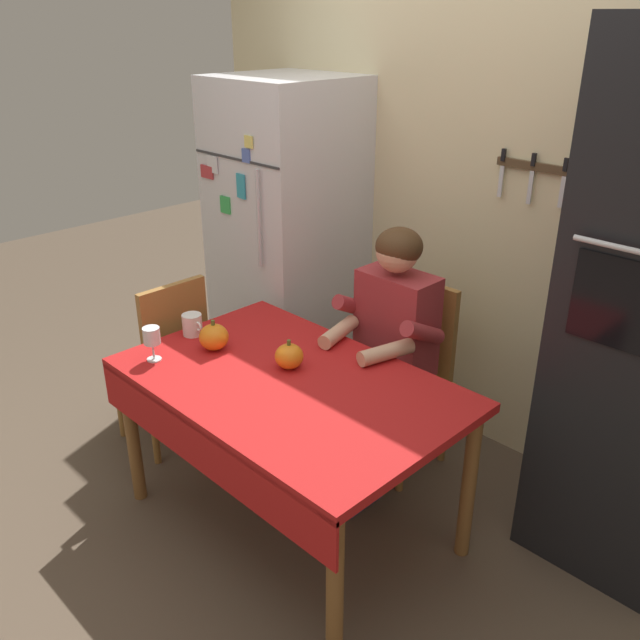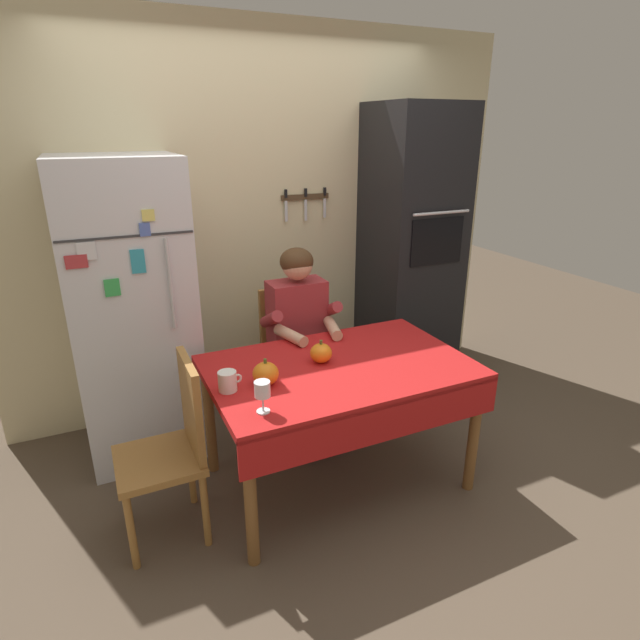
{
  "view_description": "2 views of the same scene",
  "coord_description": "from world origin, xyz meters",
  "px_view_note": "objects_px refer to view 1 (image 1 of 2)",
  "views": [
    {
      "loc": [
        1.75,
        -1.46,
        2.09
      ],
      "look_at": [
        0.01,
        0.27,
        0.96
      ],
      "focal_mm": 37.43,
      "sensor_mm": 36.0,
      "label": 1
    },
    {
      "loc": [
        -1.15,
        -2.12,
        1.94
      ],
      "look_at": [
        -0.09,
        0.15,
        0.99
      ],
      "focal_mm": 28.79,
      "sensor_mm": 36.0,
      "label": 2
    }
  ],
  "objects_px": {
    "refrigerator": "(288,243)",
    "seated_person": "(386,337)",
    "chair_behind_person": "(409,367)",
    "coffee_mug": "(192,325)",
    "chair_left_side": "(167,357)",
    "wine_glass": "(152,337)",
    "pumpkin_medium": "(289,356)",
    "dining_table": "(285,399)",
    "pumpkin_large": "(214,337)"
  },
  "relations": [
    {
      "from": "chair_behind_person",
      "to": "seated_person",
      "type": "height_order",
      "value": "seated_person"
    },
    {
      "from": "refrigerator",
      "to": "pumpkin_large",
      "type": "height_order",
      "value": "refrigerator"
    },
    {
      "from": "refrigerator",
      "to": "wine_glass",
      "type": "xyz_separation_m",
      "value": [
        0.42,
        -1.16,
        -0.05
      ]
    },
    {
      "from": "refrigerator",
      "to": "seated_person",
      "type": "distance_m",
      "value": 1.03
    },
    {
      "from": "wine_glass",
      "to": "pumpkin_large",
      "type": "xyz_separation_m",
      "value": [
        0.1,
        0.25,
        -0.05
      ]
    },
    {
      "from": "refrigerator",
      "to": "chair_behind_person",
      "type": "height_order",
      "value": "refrigerator"
    },
    {
      "from": "coffee_mug",
      "to": "pumpkin_medium",
      "type": "bearing_deg",
      "value": 10.69
    },
    {
      "from": "chair_left_side",
      "to": "pumpkin_medium",
      "type": "distance_m",
      "value": 0.88
    },
    {
      "from": "wine_glass",
      "to": "pumpkin_medium",
      "type": "bearing_deg",
      "value": 38.63
    },
    {
      "from": "seated_person",
      "to": "pumpkin_large",
      "type": "relative_size",
      "value": 8.98
    },
    {
      "from": "refrigerator",
      "to": "pumpkin_large",
      "type": "relative_size",
      "value": 12.99
    },
    {
      "from": "refrigerator",
      "to": "seated_person",
      "type": "bearing_deg",
      "value": -15.99
    },
    {
      "from": "seated_person",
      "to": "wine_glass",
      "type": "height_order",
      "value": "seated_person"
    },
    {
      "from": "dining_table",
      "to": "seated_person",
      "type": "height_order",
      "value": "seated_person"
    },
    {
      "from": "dining_table",
      "to": "seated_person",
      "type": "bearing_deg",
      "value": 87.66
    },
    {
      "from": "refrigerator",
      "to": "pumpkin_large",
      "type": "xyz_separation_m",
      "value": [
        0.52,
        -0.91,
        -0.1
      ]
    },
    {
      "from": "chair_behind_person",
      "to": "coffee_mug",
      "type": "xyz_separation_m",
      "value": [
        -0.64,
        -0.8,
        0.28
      ]
    },
    {
      "from": "chair_behind_person",
      "to": "coffee_mug",
      "type": "bearing_deg",
      "value": -128.76
    },
    {
      "from": "dining_table",
      "to": "seated_person",
      "type": "xyz_separation_m",
      "value": [
        0.02,
        0.6,
        0.08
      ]
    },
    {
      "from": "pumpkin_large",
      "to": "pumpkin_medium",
      "type": "distance_m",
      "value": 0.38
    },
    {
      "from": "pumpkin_large",
      "to": "pumpkin_medium",
      "type": "xyz_separation_m",
      "value": [
        0.36,
        0.12,
        -0.01
      ]
    },
    {
      "from": "refrigerator",
      "to": "seated_person",
      "type": "relative_size",
      "value": 1.45
    },
    {
      "from": "coffee_mug",
      "to": "dining_table",
      "type": "bearing_deg",
      "value": 0.94
    },
    {
      "from": "chair_behind_person",
      "to": "chair_left_side",
      "type": "height_order",
      "value": "same"
    },
    {
      "from": "chair_behind_person",
      "to": "chair_left_side",
      "type": "xyz_separation_m",
      "value": [
        -0.93,
        -0.79,
        0.0
      ]
    },
    {
      "from": "chair_behind_person",
      "to": "pumpkin_large",
      "type": "bearing_deg",
      "value": -119.15
    },
    {
      "from": "dining_table",
      "to": "seated_person",
      "type": "relative_size",
      "value": 1.12
    },
    {
      "from": "wine_glass",
      "to": "chair_left_side",
      "type": "bearing_deg",
      "value": 142.96
    },
    {
      "from": "wine_glass",
      "to": "pumpkin_medium",
      "type": "distance_m",
      "value": 0.59
    },
    {
      "from": "pumpkin_large",
      "to": "pumpkin_medium",
      "type": "bearing_deg",
      "value": 18.51
    },
    {
      "from": "coffee_mug",
      "to": "wine_glass",
      "type": "bearing_deg",
      "value": -71.37
    },
    {
      "from": "coffee_mug",
      "to": "pumpkin_large",
      "type": "relative_size",
      "value": 0.85
    },
    {
      "from": "pumpkin_large",
      "to": "seated_person",
      "type": "bearing_deg",
      "value": 54.06
    },
    {
      "from": "pumpkin_medium",
      "to": "refrigerator",
      "type": "bearing_deg",
      "value": 137.92
    },
    {
      "from": "dining_table",
      "to": "pumpkin_large",
      "type": "height_order",
      "value": "pumpkin_large"
    },
    {
      "from": "dining_table",
      "to": "wine_glass",
      "type": "distance_m",
      "value": 0.63
    },
    {
      "from": "pumpkin_medium",
      "to": "seated_person",
      "type": "bearing_deg",
      "value": 78.99
    },
    {
      "from": "chair_behind_person",
      "to": "seated_person",
      "type": "bearing_deg",
      "value": -90.0
    },
    {
      "from": "dining_table",
      "to": "chair_behind_person",
      "type": "distance_m",
      "value": 0.81
    },
    {
      "from": "seated_person",
      "to": "chair_left_side",
      "type": "height_order",
      "value": "seated_person"
    },
    {
      "from": "chair_behind_person",
      "to": "refrigerator",
      "type": "bearing_deg",
      "value": 174.69
    },
    {
      "from": "chair_behind_person",
      "to": "pumpkin_medium",
      "type": "xyz_separation_m",
      "value": [
        -0.1,
        -0.7,
        0.28
      ]
    },
    {
      "from": "refrigerator",
      "to": "wine_glass",
      "type": "distance_m",
      "value": 1.23
    },
    {
      "from": "seated_person",
      "to": "refrigerator",
      "type": "bearing_deg",
      "value": 164.01
    },
    {
      "from": "dining_table",
      "to": "chair_left_side",
      "type": "height_order",
      "value": "chair_left_side"
    },
    {
      "from": "pumpkin_medium",
      "to": "pumpkin_large",
      "type": "bearing_deg",
      "value": -161.49
    },
    {
      "from": "chair_left_side",
      "to": "wine_glass",
      "type": "bearing_deg",
      "value": -37.04
    },
    {
      "from": "dining_table",
      "to": "pumpkin_large",
      "type": "distance_m",
      "value": 0.46
    },
    {
      "from": "chair_left_side",
      "to": "pumpkin_medium",
      "type": "relative_size",
      "value": 7.29
    },
    {
      "from": "chair_left_side",
      "to": "coffee_mug",
      "type": "bearing_deg",
      "value": -3.37
    }
  ]
}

